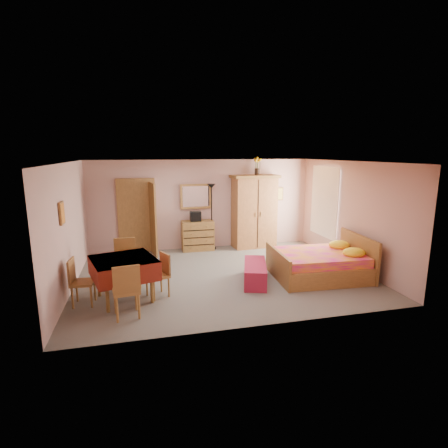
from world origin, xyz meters
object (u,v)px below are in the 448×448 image
object	(u,v)px
chair_south	(126,290)
chair_north	(125,263)
bed	(319,257)
stereo	(195,216)
floor_lamp	(212,217)
sunflower_vase	(257,166)
dining_table	(124,279)
chair_west	(83,282)
wall_mirror	(196,196)
wardrobe	(254,211)
bench	(255,273)
chest_of_drawers	(198,236)
chair_east	(157,276)

from	to	relation	value
chair_south	chair_north	size ratio (longest dim) A/B	0.98
bed	stereo	bearing A→B (deg)	133.29
floor_lamp	sunflower_vase	world-z (taller)	sunflower_vase
dining_table	chair_south	distance (m)	0.75
stereo	chair_south	bearing A→B (deg)	-115.38
bed	chair_north	xyz separation A→B (m)	(-4.26, 0.51, 0.02)
chair_west	sunflower_vase	bearing A→B (deg)	130.27
sunflower_vase	chair_west	xyz separation A→B (m)	(-4.48, -3.23, -1.97)
wall_mirror	chair_west	size ratio (longest dim) A/B	1.02
wardrobe	bed	world-z (taller)	wardrobe
bench	chair_south	bearing A→B (deg)	-158.89
chair_south	chair_west	world-z (taller)	chair_south
chest_of_drawers	chair_north	size ratio (longest dim) A/B	0.92
floor_lamp	chair_west	size ratio (longest dim) A/B	2.14
bench	chair_east	size ratio (longest dim) A/B	1.46
sunflower_vase	bed	distance (m)	3.53
sunflower_vase	chair_east	xyz separation A→B (m)	(-3.12, -3.16, -1.98)
wall_mirror	bed	xyz separation A→B (m)	(2.31, -3.07, -1.08)
stereo	chair_west	world-z (taller)	stereo
chest_of_drawers	stereo	distance (m)	0.58
dining_table	chair_east	xyz separation A→B (m)	(0.63, -0.00, 0.02)
chest_of_drawers	dining_table	distance (m)	3.68
wall_mirror	chair_east	size ratio (longest dim) A/B	1.06
stereo	chair_north	distance (m)	3.05
stereo	wardrobe	xyz separation A→B (m)	(1.76, -0.01, 0.07)
stereo	wardrobe	world-z (taller)	wardrobe
chair_north	wardrobe	bearing A→B (deg)	-147.12
chair_north	chair_west	distance (m)	1.11
dining_table	chair_south	bearing A→B (deg)	-85.50
stereo	floor_lamp	size ratio (longest dim) A/B	0.16
stereo	chair_north	xyz separation A→B (m)	(-1.89, -2.34, -0.51)
chest_of_drawers	bed	bearing A→B (deg)	-50.28
bed	chair_west	bearing A→B (deg)	-172.72
sunflower_vase	chair_south	size ratio (longest dim) A/B	0.53
chest_of_drawers	bed	world-z (taller)	bed
floor_lamp	sunflower_vase	size ratio (longest dim) A/B	3.68
wall_mirror	dining_table	xyz separation A→B (m)	(-1.95, -3.33, -1.14)
dining_table	chair_north	size ratio (longest dim) A/B	1.13
sunflower_vase	chair_west	bearing A→B (deg)	-144.25
floor_lamp	bench	xyz separation A→B (m)	(0.38, -2.86, -0.75)
floor_lamp	chair_west	bearing A→B (deg)	-134.01
wardrobe	dining_table	xyz separation A→B (m)	(-3.65, -3.10, -0.66)
chair_north	chair_east	size ratio (longest dim) A/B	1.16
dining_table	chair_south	world-z (taller)	chair_south
stereo	chair_west	bearing A→B (deg)	-129.61
sunflower_vase	wall_mirror	bearing A→B (deg)	174.64
wall_mirror	stereo	world-z (taller)	wall_mirror
chest_of_drawers	bed	distance (m)	3.68
stereo	bed	xyz separation A→B (m)	(2.37, -2.85, -0.53)
chair_north	dining_table	bearing A→B (deg)	90.69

